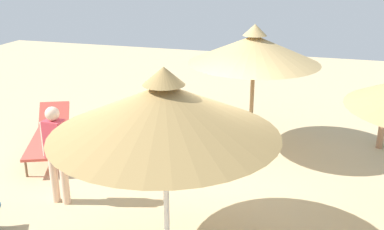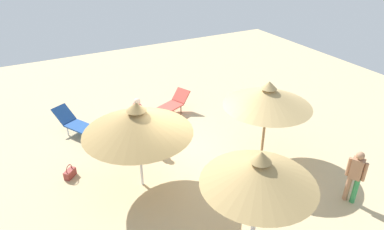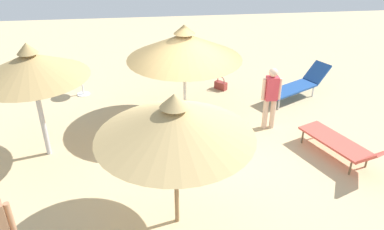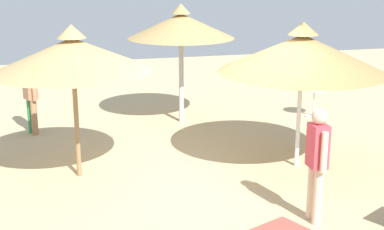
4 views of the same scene
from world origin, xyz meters
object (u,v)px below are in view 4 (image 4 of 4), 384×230
object	(u,v)px
side_table_round	(314,98)
parasol_umbrella_edge	(181,26)
person_standing_back	(317,158)
parasol_umbrella_near_left	(302,53)
person_standing_near_right	(31,94)
parasol_umbrella_far_left	(73,55)

from	to	relation	value
side_table_round	parasol_umbrella_edge	bearing A→B (deg)	-96.57
person_standing_back	side_table_round	distance (m)	5.59
parasol_umbrella_near_left	side_table_round	xyz separation A→B (m)	(-2.91, 1.80, -1.56)
parasol_umbrella_edge	side_table_round	bearing A→B (deg)	83.43
parasol_umbrella_near_left	person_standing_near_right	size ratio (longest dim) A/B	1.87
person_standing_near_right	parasol_umbrella_edge	bearing A→B (deg)	91.66
side_table_round	parasol_umbrella_far_left	bearing A→B (deg)	-66.55
parasol_umbrella_near_left	parasol_umbrella_edge	xyz separation A→B (m)	(-3.27, -1.30, 0.15)
parasol_umbrella_edge	person_standing_near_right	world-z (taller)	parasol_umbrella_edge
person_standing_back	parasol_umbrella_far_left	bearing A→B (deg)	-130.05
parasol_umbrella_edge	person_standing_back	distance (m)	5.50
parasol_umbrella_far_left	parasol_umbrella_edge	distance (m)	3.70
person_standing_back	person_standing_near_right	bearing A→B (deg)	-143.83
parasol_umbrella_near_left	person_standing_near_right	xyz separation A→B (m)	(-3.17, -4.54, -1.15)
person_standing_near_right	side_table_round	xyz separation A→B (m)	(0.26, 6.33, -0.41)
parasol_umbrella_near_left	person_standing_near_right	bearing A→B (deg)	-124.95
parasol_umbrella_edge	person_standing_near_right	size ratio (longest dim) A/B	1.73
parasol_umbrella_near_left	side_table_round	bearing A→B (deg)	148.31
parasol_umbrella_far_left	parasol_umbrella_edge	size ratio (longest dim) A/B	0.98
side_table_round	person_standing_back	bearing A→B (deg)	-26.76
parasol_umbrella_edge	person_standing_back	world-z (taller)	parasol_umbrella_edge
parasol_umbrella_far_left	person_standing_near_right	world-z (taller)	parasol_umbrella_far_left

